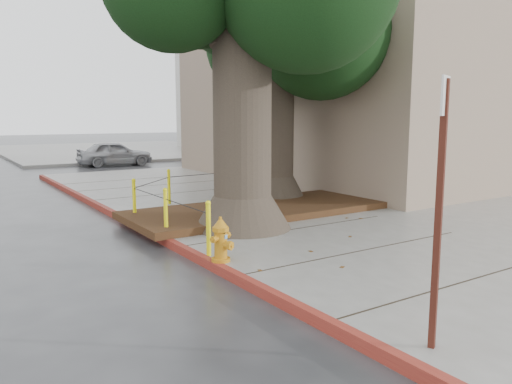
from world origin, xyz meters
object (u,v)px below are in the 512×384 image
at_px(fire_hydrant, 221,240).
at_px(car_red, 266,151).
at_px(car_silver, 115,153).
at_px(signpost, 440,199).

relative_size(fire_hydrant, car_red, 0.22).
xyz_separation_m(fire_hydrant, car_silver, (4.10, 18.35, 0.12)).
relative_size(car_silver, car_red, 1.09).
relative_size(signpost, car_silver, 0.73).
bearing_deg(car_red, car_silver, 82.73).
distance_m(fire_hydrant, car_silver, 18.81).
distance_m(car_silver, car_red, 8.34).
distance_m(signpost, car_silver, 22.54).
xyz_separation_m(fire_hydrant, car_red, (12.25, 16.60, 0.05)).
distance_m(fire_hydrant, car_red, 20.64).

